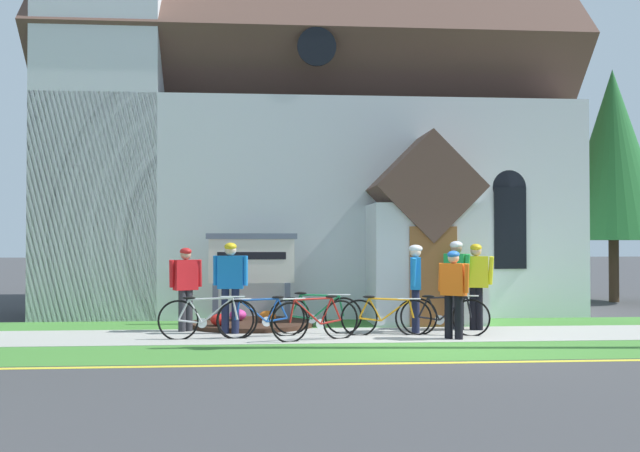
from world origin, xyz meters
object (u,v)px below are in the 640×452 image
at_px(cyclist_in_red_jersey, 456,277).
at_px(cyclist_in_orange_jersey, 476,279).
at_px(bicycle_green, 262,317).
at_px(roadside_conifer, 613,155).
at_px(cyclist_in_yellow_jersey, 230,280).
at_px(bicycle_silver, 317,314).
at_px(bicycle_black, 316,319).
at_px(cyclist_in_green_jersey, 454,288).
at_px(church_sign, 252,263).
at_px(cyclist_in_white_jersey, 186,283).
at_px(bicycle_white, 444,316).
at_px(bicycle_orange, 208,318).
at_px(cyclist_in_blue_jersey, 416,281).
at_px(bicycle_yellow, 386,316).

bearing_deg(cyclist_in_red_jersey, cyclist_in_orange_jersey, -24.32).
distance_m(bicycle_green, cyclist_in_red_jersey, 4.10).
xyz_separation_m(bicycle_green, roadside_conifer, (10.41, 7.41, 3.98)).
relative_size(cyclist_in_red_jersey, cyclist_in_yellow_jersey, 1.02).
xyz_separation_m(bicycle_green, cyclist_in_orange_jersey, (4.29, 0.77, 0.66)).
bearing_deg(bicycle_silver, cyclist_in_orange_jersey, 5.76).
xyz_separation_m(bicycle_black, cyclist_in_red_jersey, (2.97, 1.46, 0.69)).
distance_m(bicycle_green, roadside_conifer, 13.39).
height_order(bicycle_green, cyclist_in_green_jersey, cyclist_in_green_jersey).
height_order(cyclist_in_green_jersey, cyclist_in_orange_jersey, cyclist_in_orange_jersey).
bearing_deg(cyclist_in_yellow_jersey, cyclist_in_orange_jersey, 2.18).
height_order(church_sign, cyclist_in_white_jersey, church_sign).
height_order(cyclist_in_red_jersey, cyclist_in_orange_jersey, cyclist_in_red_jersey).
xyz_separation_m(bicycle_white, cyclist_in_red_jersey, (0.48, 0.90, 0.70)).
bearing_deg(cyclist_in_green_jersey, bicycle_white, 92.48).
height_order(bicycle_orange, cyclist_in_yellow_jersey, cyclist_in_yellow_jersey).
bearing_deg(bicycle_green, roadside_conifer, 35.46).
bearing_deg(cyclist_in_green_jersey, cyclist_in_blue_jersey, 115.33).
distance_m(bicycle_yellow, bicycle_silver, 1.34).
distance_m(bicycle_orange, bicycle_green, 1.01).
bearing_deg(cyclist_in_white_jersey, cyclist_in_orange_jersey, -2.52).
distance_m(bicycle_white, cyclist_in_yellow_jersey, 4.16).
height_order(bicycle_green, cyclist_in_orange_jersey, cyclist_in_orange_jersey).
xyz_separation_m(bicycle_orange, cyclist_in_yellow_jersey, (0.38, 0.78, 0.66)).
bearing_deg(bicycle_yellow, bicycle_silver, 163.95).
relative_size(church_sign, cyclist_in_green_jersey, 1.22).
bearing_deg(church_sign, roadside_conifer, 25.76).
distance_m(bicycle_black, cyclist_in_orange_jersey, 3.63).
bearing_deg(bicycle_orange, cyclist_in_green_jersey, -4.50).
bearing_deg(bicycle_orange, bicycle_green, 11.34).
xyz_separation_m(bicycle_black, cyclist_in_white_jersey, (-2.47, 1.55, 0.59)).
bearing_deg(bicycle_black, cyclist_in_white_jersey, 147.80).
distance_m(cyclist_in_white_jersey, cyclist_in_red_jersey, 5.44).
distance_m(cyclist_in_red_jersey, cyclist_in_yellow_jersey, 4.55).
distance_m(bicycle_black, cyclist_in_white_jersey, 2.98).
height_order(bicycle_green, roadside_conifer, roadside_conifer).
relative_size(bicycle_green, cyclist_in_blue_jersey, 0.96).
relative_size(cyclist_in_yellow_jersey, roadside_conifer, 0.26).
height_order(bicycle_white, cyclist_in_white_jersey, cyclist_in_white_jersey).
height_order(bicycle_white, roadside_conifer, roadside_conifer).
bearing_deg(church_sign, bicycle_green, -84.73).
relative_size(bicycle_white, roadside_conifer, 0.24).
relative_size(bicycle_silver, cyclist_in_yellow_jersey, 0.98).
relative_size(bicycle_black, cyclist_in_blue_jersey, 0.95).
distance_m(church_sign, cyclist_in_orange_jersey, 4.76).
relative_size(cyclist_in_white_jersey, cyclist_in_green_jersey, 1.03).
height_order(bicycle_orange, bicycle_silver, bicycle_silver).
bearing_deg(cyclist_in_green_jersey, roadside_conifer, 48.99).
relative_size(bicycle_white, bicycle_black, 1.00).
height_order(cyclist_in_green_jersey, cyclist_in_red_jersey, cyclist_in_red_jersey).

